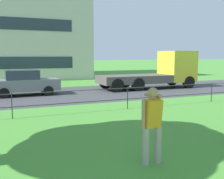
# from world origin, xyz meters

# --- Properties ---
(street_strip) EXTENTS (80.00, 7.69, 0.01)m
(street_strip) POSITION_xyz_m (0.00, 16.53, 0.00)
(street_strip) COLOR #424247
(street_strip) RESTS_ON ground
(park_fence) EXTENTS (34.44, 0.04, 1.00)m
(park_fence) POSITION_xyz_m (-0.00, 10.80, 0.67)
(park_fence) COLOR #333833
(park_fence) RESTS_ON ground
(person_thrower) EXTENTS (0.51, 0.77, 1.71)m
(person_thrower) POSITION_xyz_m (0.13, 4.98, 0.93)
(person_thrower) COLOR gray
(person_thrower) RESTS_ON ground
(car_grey_far_right) EXTENTS (4.03, 1.86, 1.54)m
(car_grey_far_right) POSITION_xyz_m (-1.40, 17.06, 0.78)
(car_grey_far_right) COLOR slate
(car_grey_far_right) RESTS_ON ground
(flatbed_truck_far_left) EXTENTS (7.33, 2.51, 2.75)m
(flatbed_truck_far_left) POSITION_xyz_m (8.35, 17.11, 1.22)
(flatbed_truck_far_left) COLOR yellow
(flatbed_truck_far_left) RESTS_ON ground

